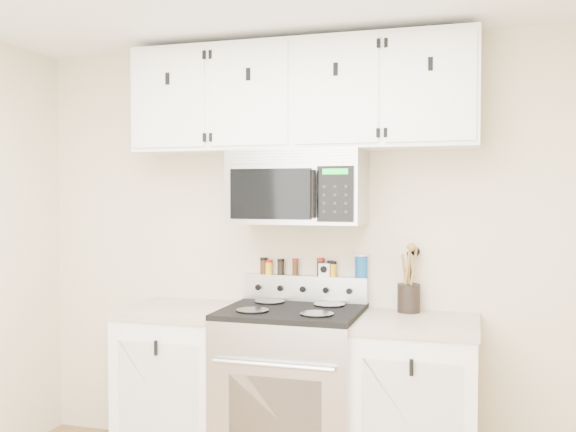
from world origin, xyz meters
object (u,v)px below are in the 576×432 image
(utensil_crock, at_px, (409,296))
(range, at_px, (292,390))
(salt_canister, at_px, (361,266))
(microwave, at_px, (298,187))

(utensil_crock, bearing_deg, range, -159.52)
(salt_canister, bearing_deg, range, -140.30)
(microwave, distance_m, salt_canister, 0.59)
(microwave, distance_m, utensil_crock, 0.88)
(utensil_crock, bearing_deg, microwave, -170.36)
(utensil_crock, distance_m, salt_canister, 0.32)
(range, relative_size, microwave, 1.45)
(microwave, height_order, salt_canister, microwave)
(range, relative_size, utensil_crock, 2.94)
(microwave, relative_size, utensil_crock, 2.03)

